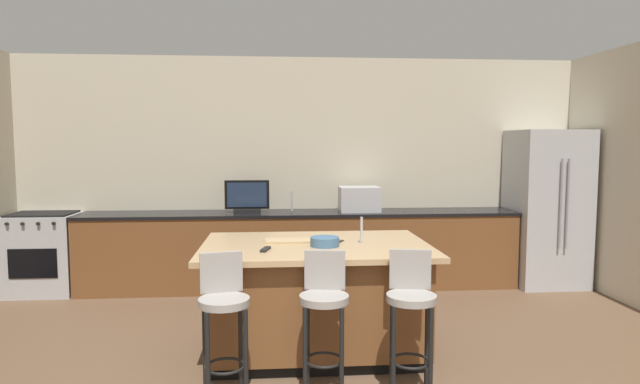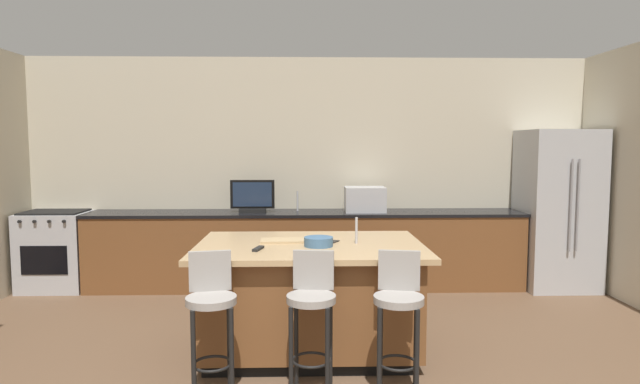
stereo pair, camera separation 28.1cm
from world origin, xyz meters
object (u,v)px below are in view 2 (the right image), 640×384
object	(u,v)px
range_oven	(56,250)
bar_stool_right	(399,311)
bar_stool_center	(312,310)
tv_remote	(258,249)
cutting_board	(283,240)
cell_phone	(332,242)
fruit_bowl	(319,242)
kitchen_island	(310,296)
tv_monitor	(253,198)
microwave	(365,199)
bar_stool_left	(211,312)
refrigerator	(557,209)

from	to	relation	value
range_oven	bar_stool_right	bearing A→B (deg)	-38.20
bar_stool_center	tv_remote	bearing A→B (deg)	135.63
cutting_board	cell_phone	bearing A→B (deg)	-6.31
bar_stool_right	tv_remote	size ratio (longest dim) A/B	5.86
range_oven	fruit_bowl	xyz separation A→B (m)	(3.09, -2.11, 0.48)
kitchen_island	bar_stool_right	distance (m)	1.04
tv_monitor	bar_stool_center	size ratio (longest dim) A/B	0.53
microwave	cell_phone	xyz separation A→B (m)	(-0.49, -1.94, -0.16)
tv_remote	cell_phone	bearing A→B (deg)	41.78
microwave	fruit_bowl	size ratio (longest dim) A/B	2.04
bar_stool_left	cutting_board	world-z (taller)	bar_stool_left
refrigerator	bar_stool_center	world-z (taller)	refrigerator
kitchen_island	cell_phone	bearing A→B (deg)	18.05
refrigerator	fruit_bowl	world-z (taller)	refrigerator
refrigerator	bar_stool_center	xyz separation A→B (m)	(-2.99, -2.69, -0.36)
range_oven	tv_remote	distance (m)	3.48
refrigerator	microwave	world-z (taller)	refrigerator
range_oven	bar_stool_left	xyz separation A→B (m)	(2.34, -2.83, 0.13)
bar_stool_center	range_oven	bearing A→B (deg)	144.76
microwave	bar_stool_right	world-z (taller)	microwave
cell_phone	cutting_board	world-z (taller)	cutting_board
bar_stool_left	bar_stool_right	world-z (taller)	same
refrigerator	microwave	distance (m)	2.32
bar_stool_right	range_oven	bearing A→B (deg)	151.84
refrigerator	cell_phone	distance (m)	3.37
microwave	range_oven	bearing A→B (deg)	-179.98
tv_monitor	bar_stool_right	bearing A→B (deg)	-65.69
tv_monitor	cell_phone	size ratio (longest dim) A/B	3.47
kitchen_island	bar_stool_right	xyz separation A→B (m)	(0.59, -0.85, 0.14)
tv_monitor	microwave	bearing A→B (deg)	2.21
microwave	cell_phone	world-z (taller)	microwave
bar_stool_center	bar_stool_right	world-z (taller)	bar_stool_right
range_oven	cutting_board	size ratio (longest dim) A/B	2.47
bar_stool_left	tv_remote	bearing A→B (deg)	53.23
bar_stool_center	bar_stool_right	distance (m)	0.60
bar_stool_right	cell_phone	bearing A→B (deg)	124.31
bar_stool_right	fruit_bowl	bearing A→B (deg)	135.72
bar_stool_center	tv_remote	xyz separation A→B (m)	(-0.41, 0.52, 0.33)
kitchen_island	cell_phone	xyz separation A→B (m)	(0.18, 0.06, 0.45)
fruit_bowl	tv_monitor	bearing A→B (deg)	109.63
cell_phone	tv_remote	bearing A→B (deg)	-122.37
bar_stool_right	tv_remote	bearing A→B (deg)	159.27
tv_remote	bar_stool_left	bearing A→B (deg)	-100.88
refrigerator	cutting_board	size ratio (longest dim) A/B	4.99
tv_monitor	bar_stool_center	distance (m)	2.85
fruit_bowl	cutting_board	size ratio (longest dim) A/B	0.62
tv_remote	microwave	bearing A→B (deg)	78.40
bar_stool_left	refrigerator	bearing A→B (deg)	25.10
bar_stool_center	fruit_bowl	xyz separation A→B (m)	(0.06, 0.66, 0.36)
bar_stool_right	cell_phone	xyz separation A→B (m)	(-0.41, 0.91, 0.31)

